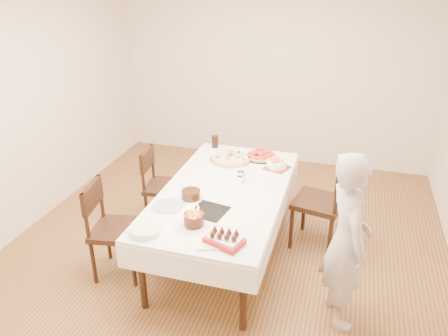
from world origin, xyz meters
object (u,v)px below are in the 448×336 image
(birthday_cake, at_px, (194,215))
(taper_candle, at_px, (241,163))
(chair_right_savory, at_px, (318,202))
(chair_left_savory, at_px, (165,187))
(person, at_px, (347,241))
(pizza_pepperoni, at_px, (261,156))
(cola_glass, at_px, (215,142))
(chair_left_dessert, at_px, (118,230))
(strawberry_box, at_px, (224,240))
(pasta_bowl, at_px, (277,164))
(pizza_white, at_px, (231,159))
(layer_cake, at_px, (191,195))
(dining_table, at_px, (224,222))

(birthday_cake, bearing_deg, taper_candle, 81.86)
(chair_right_savory, relative_size, chair_left_savory, 1.13)
(chair_right_savory, xyz_separation_m, person, (0.29, -1.01, 0.25))
(pizza_pepperoni, height_order, cola_glass, cola_glass)
(chair_left_dessert, bearing_deg, strawberry_box, 155.16)
(cola_glass, bearing_deg, strawberry_box, -70.24)
(pizza_pepperoni, distance_m, pasta_bowl, 0.30)
(taper_candle, bearing_deg, person, -39.01)
(person, distance_m, pasta_bowl, 1.42)
(pizza_white, xyz_separation_m, pizza_pepperoni, (0.31, 0.16, 0.00))
(taper_candle, relative_size, birthday_cake, 1.84)
(pizza_white, distance_m, strawberry_box, 1.58)
(layer_cake, bearing_deg, taper_candle, 61.87)
(chair_left_savory, height_order, strawberry_box, chair_left_savory)
(pasta_bowl, bearing_deg, chair_left_dessert, -136.88)
(chair_left_savory, distance_m, birthday_cake, 1.38)
(layer_cake, bearing_deg, pizza_pepperoni, 69.32)
(taper_candle, distance_m, cola_glass, 0.83)
(chair_left_savory, xyz_separation_m, strawberry_box, (1.07, -1.27, 0.34))
(dining_table, xyz_separation_m, taper_candle, (0.08, 0.32, 0.53))
(chair_left_dessert, relative_size, cola_glass, 6.63)
(pizza_pepperoni, bearing_deg, strawberry_box, -87.51)
(chair_left_dessert, xyz_separation_m, layer_cake, (0.63, 0.28, 0.32))
(strawberry_box, bearing_deg, pizza_pepperoni, 92.49)
(cola_glass, xyz_separation_m, birthday_cake, (0.34, -1.66, 0.02))
(chair_left_savory, bearing_deg, chair_right_savory, 174.13)
(cola_glass, distance_m, birthday_cake, 1.69)
(pizza_pepperoni, bearing_deg, taper_candle, -101.17)
(chair_right_savory, bearing_deg, pizza_white, 178.87)
(pizza_pepperoni, distance_m, cola_glass, 0.61)
(dining_table, distance_m, pizza_white, 0.79)
(chair_left_savory, relative_size, pizza_white, 1.91)
(taper_candle, distance_m, strawberry_box, 1.19)
(person, xyz_separation_m, cola_glass, (-1.57, 1.54, 0.07))
(pasta_bowl, bearing_deg, person, -57.05)
(pizza_pepperoni, bearing_deg, person, -54.84)
(pizza_pepperoni, relative_size, layer_cake, 1.62)
(layer_cake, bearing_deg, birthday_cake, -66.44)
(chair_right_savory, xyz_separation_m, pizza_white, (-1.00, 0.22, 0.27))
(pizza_white, bearing_deg, taper_candle, -59.86)
(chair_left_savory, bearing_deg, dining_table, 145.87)
(person, relative_size, cola_glass, 10.53)
(chair_right_savory, height_order, strawberry_box, chair_right_savory)
(person, relative_size, taper_candle, 4.89)
(chair_left_dessert, height_order, pizza_white, chair_left_dessert)
(cola_glass, xyz_separation_m, strawberry_box, (0.66, -1.84, -0.04))
(chair_right_savory, bearing_deg, chair_left_dessert, -138.68)
(pasta_bowl, bearing_deg, taper_candle, -135.39)
(layer_cake, relative_size, strawberry_box, 0.77)
(pizza_pepperoni, bearing_deg, chair_left_dessert, -127.11)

